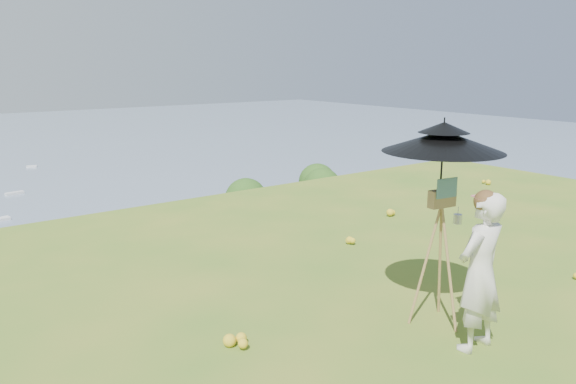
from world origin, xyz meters
TOP-DOWN VIEW (x-y plane):
  - ground at (0.00, 0.00)m, footprint 14.00×14.00m
  - slope_trees at (0.00, 35.00)m, footprint 110.00×50.00m
  - wildflowers at (0.00, 0.25)m, footprint 10.00×10.50m
  - painter at (-1.97, -0.30)m, footprint 0.59×0.41m
  - field_easel at (-1.84, 0.29)m, footprint 0.68×0.68m
  - sun_umbrella at (-1.84, 0.32)m, footprint 1.35×1.35m
  - painter_cap at (-1.97, -0.30)m, footprint 0.24×0.27m

SIDE VIEW (x-z plane):
  - slope_trees at x=0.00m, z-range -18.00..-12.00m
  - ground at x=0.00m, z-range 0.00..0.00m
  - wildflowers at x=0.00m, z-range 0.00..0.12m
  - painter at x=-1.97m, z-range 0.00..1.58m
  - field_easel at x=-1.84m, z-range 0.00..1.60m
  - painter_cap at x=-1.97m, z-range 1.48..1.58m
  - sun_umbrella at x=-1.84m, z-range 1.32..2.20m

